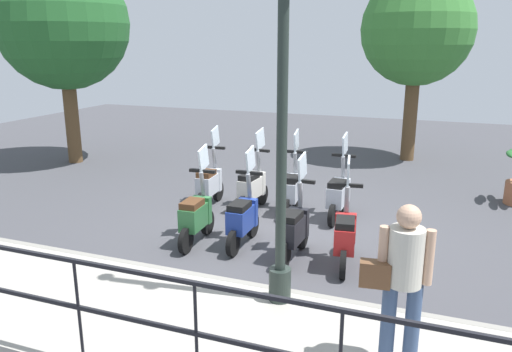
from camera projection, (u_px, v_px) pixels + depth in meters
ground_plane at (279, 233)px, 8.43m from camera, size 28.00×28.00×0.00m
promenade_walkway at (192, 325)px, 5.56m from camera, size 2.20×20.00×0.15m
fence_railing at (133, 303)px, 4.40m from camera, size 0.04×16.03×1.07m
lamp_post_near at (282, 127)px, 5.41m from camera, size 0.26×0.90×4.66m
pedestrian_with_bag at (402, 273)px, 4.55m from camera, size 0.36×0.64×1.59m
tree_large at (63, 24)px, 12.50m from camera, size 3.30×3.30×5.21m
tree_distant at (417, 31)px, 12.80m from camera, size 2.87×2.87×4.87m
scooter_near_0 at (345, 234)px, 7.07m from camera, size 1.23×0.46×1.54m
scooter_near_1 at (294, 228)px, 7.32m from camera, size 1.23×0.44×1.54m
scooter_near_2 at (243, 217)px, 7.77m from camera, size 1.23×0.44×1.54m
scooter_near_3 at (196, 215)px, 7.87m from camera, size 1.23×0.44×1.54m
scooter_far_0 at (339, 194)px, 8.96m from camera, size 1.23×0.44×1.54m
scooter_far_1 at (292, 189)px, 9.26m from camera, size 1.23×0.44×1.54m
scooter_far_2 at (252, 186)px, 9.42m from camera, size 1.23×0.44×1.54m
scooter_far_3 at (210, 183)px, 9.64m from camera, size 1.23×0.44×1.54m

